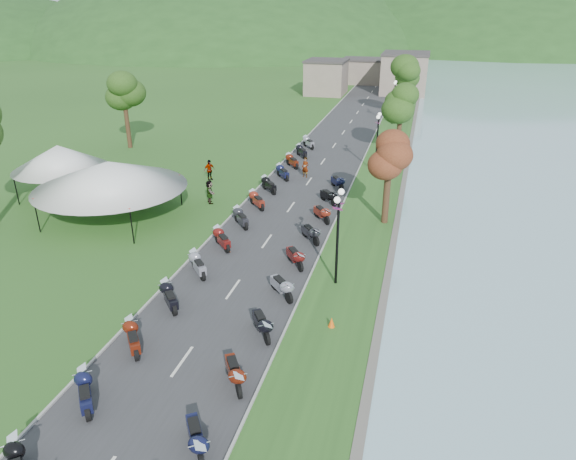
% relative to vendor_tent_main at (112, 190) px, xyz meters
% --- Properties ---
extents(road, '(7.00, 120.00, 0.02)m').
position_rel_vendor_tent_main_xyz_m(road, '(11.17, 16.97, -1.99)').
color(road, '#38383A').
rests_on(road, ground).
extents(hills_backdrop, '(360.00, 120.00, 76.00)m').
position_rel_vendor_tent_main_xyz_m(hills_backdrop, '(11.17, 176.97, -2.00)').
color(hills_backdrop, '#285621').
rests_on(hills_backdrop, ground).
extents(far_building, '(18.00, 16.00, 5.00)m').
position_rel_vendor_tent_main_xyz_m(far_building, '(9.17, 61.97, 0.50)').
color(far_building, gray).
rests_on(far_building, ground).
extents(moto_row_left, '(2.60, 46.78, 1.10)m').
position_rel_vendor_tent_main_xyz_m(moto_row_left, '(8.80, -0.85, -1.45)').
color(moto_row_left, '#331411').
rests_on(moto_row_left, ground).
extents(moto_row_right, '(2.60, 36.06, 1.10)m').
position_rel_vendor_tent_main_xyz_m(moto_row_right, '(13.70, -6.99, -1.45)').
color(moto_row_right, '#331411').
rests_on(moto_row_right, ground).
extents(vendor_tent_main, '(6.73, 6.73, 4.00)m').
position_rel_vendor_tent_main_xyz_m(vendor_tent_main, '(0.00, 0.00, 0.00)').
color(vendor_tent_main, white).
rests_on(vendor_tent_main, ground).
extents(vendor_tent_side, '(4.58, 4.58, 4.00)m').
position_rel_vendor_tent_main_xyz_m(vendor_tent_side, '(-5.92, 2.75, 0.00)').
color(vendor_tent_side, white).
rests_on(vendor_tent_side, ground).
extents(tree_lakeside, '(2.66, 2.66, 7.38)m').
position_rel_vendor_tent_main_xyz_m(tree_lakeside, '(17.93, 3.87, 1.69)').
color(tree_lakeside, '#335B1C').
rests_on(tree_lakeside, ground).
extents(pedestrian_a, '(0.81, 0.71, 1.84)m').
position_rel_vendor_tent_main_xyz_m(pedestrian_a, '(0.81, 5.79, -2.00)').
color(pedestrian_a, slate).
rests_on(pedestrian_a, ground).
extents(pedestrian_b, '(1.08, 0.81, 1.97)m').
position_rel_vendor_tent_main_xyz_m(pedestrian_b, '(1.43, 4.10, -2.00)').
color(pedestrian_b, slate).
rests_on(pedestrian_b, ground).
extents(pedestrian_c, '(0.99, 1.06, 1.59)m').
position_rel_vendor_tent_main_xyz_m(pedestrian_c, '(-2.35, 2.49, -2.00)').
color(pedestrian_c, slate).
rests_on(pedestrian_c, ground).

